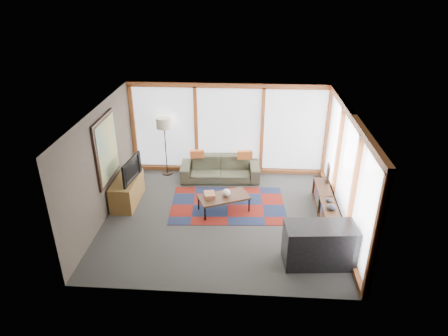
# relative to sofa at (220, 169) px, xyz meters

# --- Properties ---
(ground) EXTENTS (5.50, 5.50, 0.00)m
(ground) POSITION_rel_sofa_xyz_m (0.21, -1.95, -0.32)
(ground) COLOR #2D2D2B
(ground) RESTS_ON ground
(room_envelope) EXTENTS (5.52, 5.02, 2.62)m
(room_envelope) POSITION_rel_sofa_xyz_m (0.71, -1.39, 1.23)
(room_envelope) COLOR #3C332D
(room_envelope) RESTS_ON ground
(rug) EXTENTS (2.90, 1.96, 0.01)m
(rug) POSITION_rel_sofa_xyz_m (0.30, -1.40, -0.31)
(rug) COLOR maroon
(rug) RESTS_ON ground
(sofa) EXTENTS (2.21, 0.98, 0.63)m
(sofa) POSITION_rel_sofa_xyz_m (0.00, 0.00, 0.00)
(sofa) COLOR #3C3E2D
(sofa) RESTS_ON ground
(pillow_left) EXTENTS (0.40, 0.20, 0.21)m
(pillow_left) POSITION_rel_sofa_xyz_m (-0.63, 0.01, 0.42)
(pillow_left) COLOR #B85623
(pillow_left) RESTS_ON sofa
(pillow_right) EXTENTS (0.42, 0.17, 0.23)m
(pillow_right) POSITION_rel_sofa_xyz_m (0.68, 0.02, 0.43)
(pillow_right) COLOR #B85623
(pillow_right) RESTS_ON sofa
(floor_lamp) EXTENTS (0.43, 0.43, 1.69)m
(floor_lamp) POSITION_rel_sofa_xyz_m (-1.54, 0.23, 0.53)
(floor_lamp) COLOR black
(floor_lamp) RESTS_ON ground
(coffee_table) EXTENTS (1.33, 1.03, 0.40)m
(coffee_table) POSITION_rel_sofa_xyz_m (0.21, -1.66, -0.12)
(coffee_table) COLOR black
(coffee_table) RESTS_ON ground
(book_stack) EXTENTS (0.30, 0.35, 0.10)m
(book_stack) POSITION_rel_sofa_xyz_m (-0.12, -1.70, 0.13)
(book_stack) COLOR #975839
(book_stack) RESTS_ON coffee_table
(vase) EXTENTS (0.25, 0.25, 0.18)m
(vase) POSITION_rel_sofa_xyz_m (0.27, -1.63, 0.17)
(vase) COLOR beige
(vase) RESTS_ON coffee_table
(bookshelf) EXTENTS (0.37, 2.02, 0.50)m
(bookshelf) POSITION_rel_sofa_xyz_m (2.64, -1.68, -0.06)
(bookshelf) COLOR black
(bookshelf) RESTS_ON ground
(bowl_a) EXTENTS (0.27, 0.27, 0.11)m
(bowl_a) POSITION_rel_sofa_xyz_m (2.64, -2.25, 0.24)
(bowl_a) COLOR black
(bowl_a) RESTS_ON bookshelf
(bowl_b) EXTENTS (0.18, 0.18, 0.08)m
(bowl_b) POSITION_rel_sofa_xyz_m (2.64, -1.92, 0.23)
(bowl_b) COLOR black
(bowl_b) RESTS_ON bookshelf
(shelf_picture) EXTENTS (0.07, 0.33, 0.43)m
(shelf_picture) POSITION_rel_sofa_xyz_m (2.77, -0.89, 0.41)
(shelf_picture) COLOR black
(shelf_picture) RESTS_ON bookshelf
(tv_console) EXTENTS (0.54, 1.29, 0.65)m
(tv_console) POSITION_rel_sofa_xyz_m (-2.22, -1.41, 0.01)
(tv_console) COLOR brown
(tv_console) RESTS_ON ground
(television) EXTENTS (0.27, 1.00, 0.57)m
(television) POSITION_rel_sofa_xyz_m (-2.12, -1.42, 0.62)
(television) COLOR black
(television) RESTS_ON tv_console
(bar_counter) EXTENTS (1.41, 0.75, 0.86)m
(bar_counter) POSITION_rel_sofa_xyz_m (2.21, -3.46, 0.12)
(bar_counter) COLOR black
(bar_counter) RESTS_ON ground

